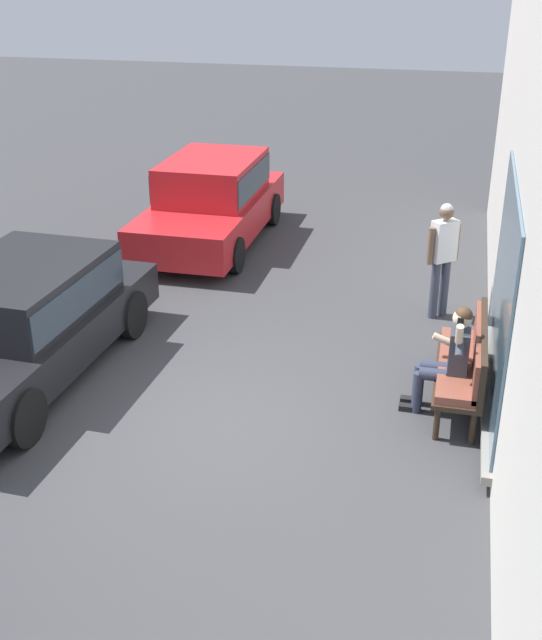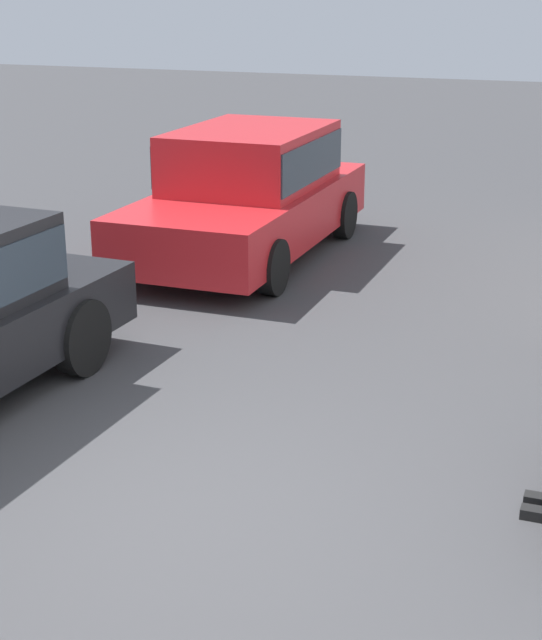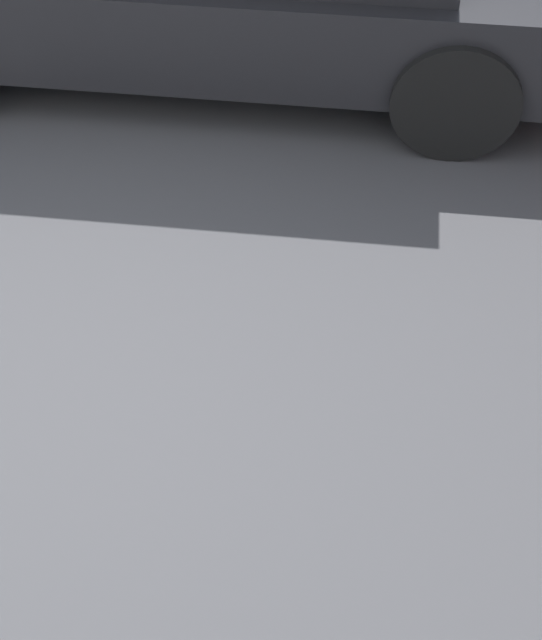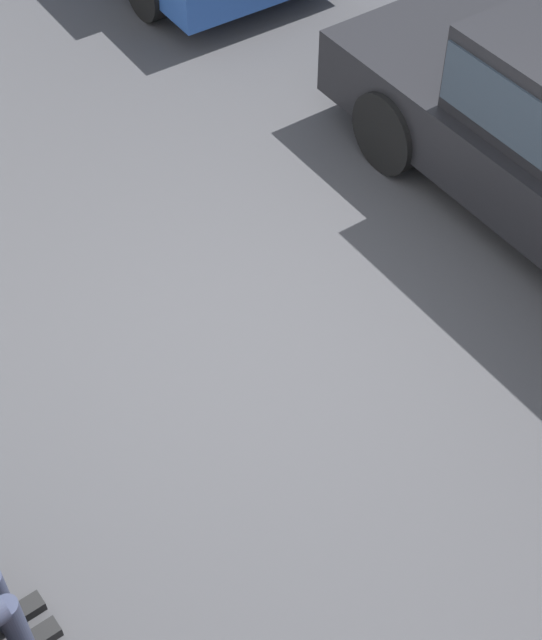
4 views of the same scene
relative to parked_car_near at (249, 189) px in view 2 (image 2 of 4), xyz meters
name	(u,v)px [view 2 (image 2 of 4)]	position (x,y,z in m)	size (l,w,h in m)	color
ground_plane	(162,510)	(5.93, 1.77, -0.83)	(60.00, 60.00, 0.00)	#38383A
parked_car_near	(249,189)	(0.00, 0.00, 0.00)	(4.29, 1.88, 1.55)	red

